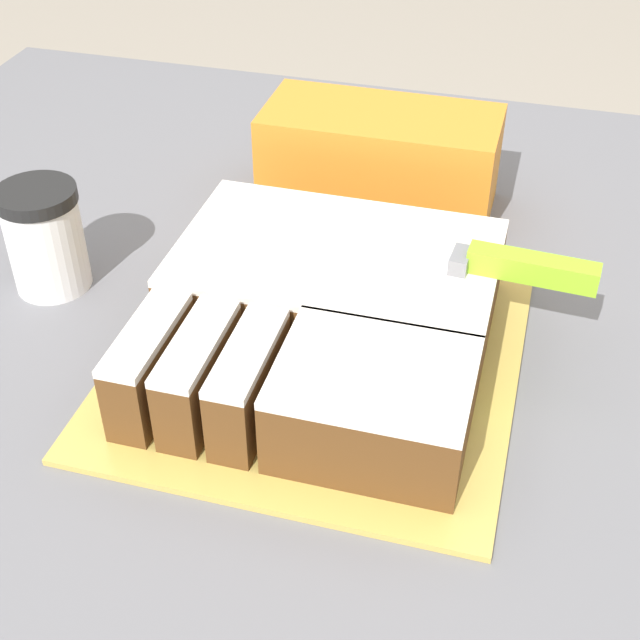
{
  "coord_description": "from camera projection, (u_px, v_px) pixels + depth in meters",
  "views": [
    {
      "loc": [
        0.12,
        -0.66,
        1.42
      ],
      "look_at": [
        -0.05,
        -0.06,
        0.93
      ],
      "focal_mm": 50.0,
      "sensor_mm": 36.0,
      "label": 1
    }
  ],
  "objects": [
    {
      "name": "coffee_cup",
      "position": [
        45.0,
        238.0,
        0.87
      ],
      "size": [
        0.08,
        0.08,
        0.11
      ],
      "color": "white",
      "rests_on": "countertop"
    },
    {
      "name": "cake_board",
      "position": [
        320.0,
        355.0,
        0.81
      ],
      "size": [
        0.36,
        0.37,
        0.01
      ],
      "color": "gold",
      "rests_on": "countertop"
    },
    {
      "name": "cake",
      "position": [
        326.0,
        318.0,
        0.79
      ],
      "size": [
        0.29,
        0.31,
        0.08
      ],
      "color": "brown",
      "rests_on": "cake_board"
    },
    {
      "name": "knife",
      "position": [
        477.0,
        261.0,
        0.78
      ],
      "size": [
        0.35,
        0.05,
        0.02
      ],
      "rotation": [
        0.0,
        0.0,
        3.07
      ],
      "color": "silver",
      "rests_on": "cake"
    },
    {
      "name": "storage_box",
      "position": [
        380.0,
        160.0,
        1.0
      ],
      "size": [
        0.26,
        0.12,
        0.11
      ],
      "color": "orange",
      "rests_on": "countertop"
    },
    {
      "name": "countertop",
      "position": [
        369.0,
        603.0,
        1.12
      ],
      "size": [
        1.4,
        1.1,
        0.89
      ],
      "color": "slate",
      "rests_on": "ground_plane"
    }
  ]
}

